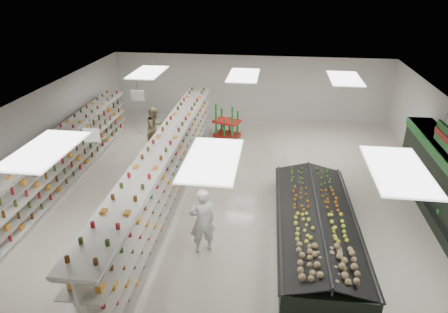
# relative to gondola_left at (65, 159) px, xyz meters

# --- Properties ---
(floor) EXTENTS (16.00, 16.00, 0.00)m
(floor) POSITION_rel_gondola_left_xyz_m (6.06, -0.12, -0.85)
(floor) COLOR beige
(floor) RESTS_ON ground
(ceiling) EXTENTS (14.00, 16.00, 0.02)m
(ceiling) POSITION_rel_gondola_left_xyz_m (6.06, -0.12, 2.35)
(ceiling) COLOR white
(ceiling) RESTS_ON wall_back
(wall_back) EXTENTS (14.00, 0.02, 3.20)m
(wall_back) POSITION_rel_gondola_left_xyz_m (6.06, 7.88, 0.75)
(wall_back) COLOR silver
(wall_back) RESTS_ON floor
(wall_left) EXTENTS (0.02, 16.00, 3.20)m
(wall_left) POSITION_rel_gondola_left_xyz_m (-0.94, -0.12, 0.75)
(wall_left) COLOR silver
(wall_left) RESTS_ON floor
(aisle_sign_near) EXTENTS (0.52, 0.06, 0.75)m
(aisle_sign_near) POSITION_rel_gondola_left_xyz_m (2.26, -2.12, 1.90)
(aisle_sign_near) COLOR white
(aisle_sign_near) RESTS_ON ceiling
(aisle_sign_far) EXTENTS (0.52, 0.06, 0.75)m
(aisle_sign_far) POSITION_rel_gondola_left_xyz_m (2.26, 1.88, 1.90)
(aisle_sign_far) COLOR white
(aisle_sign_far) RESTS_ON ceiling
(gondola_left) EXTENTS (1.05, 10.75, 1.86)m
(gondola_left) POSITION_rel_gondola_left_xyz_m (0.00, 0.00, 0.00)
(gondola_left) COLOR silver
(gondola_left) RESTS_ON floor
(gondola_center) EXTENTS (1.05, 12.49, 2.16)m
(gondola_center) POSITION_rel_gondola_left_xyz_m (4.01, -0.89, 0.14)
(gondola_center) COLOR silver
(gondola_center) RESTS_ON floor
(produce_island) EXTENTS (2.42, 6.33, 0.94)m
(produce_island) POSITION_rel_gondola_left_xyz_m (8.74, -2.31, -0.43)
(produce_island) COLOR black
(produce_island) RESTS_ON floor
(soda_endcap) EXTENTS (1.34, 1.12, 1.46)m
(soda_endcap) POSITION_rel_gondola_left_xyz_m (5.26, 4.93, -0.15)
(soda_endcap) COLOR #A11812
(soda_endcap) RESTS_ON floor
(shopper_main) EXTENTS (0.83, 0.73, 1.92)m
(shopper_main) POSITION_rel_gondola_left_xyz_m (5.64, -3.35, 0.11)
(shopper_main) COLOR white
(shopper_main) RESTS_ON floor
(shopper_background) EXTENTS (0.81, 1.01, 1.81)m
(shopper_background) POSITION_rel_gondola_left_xyz_m (2.35, 3.37, 0.05)
(shopper_background) COLOR #9A8A5E
(shopper_background) RESTS_ON floor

